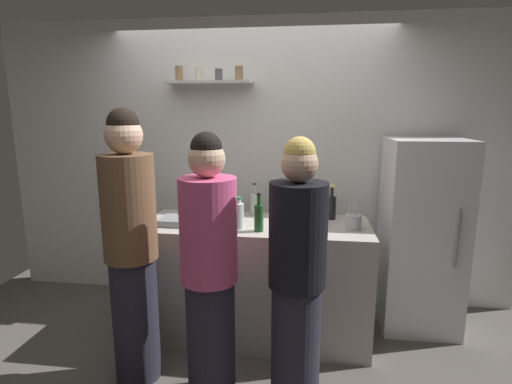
# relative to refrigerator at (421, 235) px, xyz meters

# --- Properties ---
(ground_plane) EXTENTS (5.28, 5.28, 0.00)m
(ground_plane) POSITION_rel_refrigerator_xyz_m (-1.45, -0.85, -0.79)
(ground_plane) COLOR #59544F
(back_wall_assembly) EXTENTS (4.80, 0.32, 2.60)m
(back_wall_assembly) POSITION_rel_refrigerator_xyz_m (-1.45, 0.40, 0.52)
(back_wall_assembly) COLOR white
(back_wall_assembly) RESTS_ON ground
(refrigerator) EXTENTS (0.60, 0.64, 1.57)m
(refrigerator) POSITION_rel_refrigerator_xyz_m (0.00, 0.00, 0.00)
(refrigerator) COLOR white
(refrigerator) RESTS_ON ground
(counter) EXTENTS (1.75, 0.69, 0.93)m
(counter) POSITION_rel_refrigerator_xyz_m (-1.33, -0.34, -0.32)
(counter) COLOR #B7B2A8
(counter) RESTS_ON ground
(baking_pan) EXTENTS (0.34, 0.24, 0.05)m
(baking_pan) POSITION_rel_refrigerator_xyz_m (-1.89, -0.43, 0.17)
(baking_pan) COLOR gray
(baking_pan) RESTS_ON counter
(utensil_holder) EXTENTS (0.12, 0.12, 0.22)m
(utensil_holder) POSITION_rel_refrigerator_xyz_m (-0.59, -0.39, 0.20)
(utensil_holder) COLOR #B2B2B7
(utensil_holder) RESTS_ON counter
(wine_bottle_green_glass) EXTENTS (0.07, 0.07, 0.28)m
(wine_bottle_green_glass) POSITION_rel_refrigerator_xyz_m (-1.28, -0.54, 0.25)
(wine_bottle_green_glass) COLOR #19471E
(wine_bottle_green_glass) RESTS_ON counter
(wine_bottle_dark_glass) EXTENTS (0.07, 0.07, 0.28)m
(wine_bottle_dark_glass) POSITION_rel_refrigerator_xyz_m (-0.74, -0.13, 0.25)
(wine_bottle_dark_glass) COLOR black
(wine_bottle_dark_glass) RESTS_ON counter
(wine_bottle_amber_glass) EXTENTS (0.08, 0.08, 0.33)m
(wine_bottle_amber_glass) POSITION_rel_refrigerator_xyz_m (-1.61, -0.37, 0.27)
(wine_bottle_amber_glass) COLOR #472814
(wine_bottle_amber_glass) RESTS_ON counter
(wine_bottle_pale_glass) EXTENTS (0.07, 0.07, 0.27)m
(wine_bottle_pale_glass) POSITION_rel_refrigerator_xyz_m (-1.37, -0.08, 0.24)
(wine_bottle_pale_glass) COLOR #B2BFB2
(wine_bottle_pale_glass) RESTS_ON counter
(water_bottle_plastic) EXTENTS (0.09, 0.09, 0.24)m
(water_bottle_plastic) POSITION_rel_refrigerator_xyz_m (-1.44, -0.49, 0.25)
(water_bottle_plastic) COLOR silver
(water_bottle_plastic) RESTS_ON counter
(person_pink_top) EXTENTS (0.34, 0.34, 1.67)m
(person_pink_top) POSITION_rel_refrigerator_xyz_m (-1.51, -1.11, 0.04)
(person_pink_top) COLOR #262633
(person_pink_top) RESTS_ON ground
(person_blonde) EXTENTS (0.34, 0.34, 1.65)m
(person_blonde) POSITION_rel_refrigerator_xyz_m (-0.98, -1.09, 0.03)
(person_blonde) COLOR #262633
(person_blonde) RESTS_ON ground
(person_brown_jacket) EXTENTS (0.34, 0.34, 1.81)m
(person_brown_jacket) POSITION_rel_refrigerator_xyz_m (-2.05, -0.98, 0.12)
(person_brown_jacket) COLOR #262633
(person_brown_jacket) RESTS_ON ground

